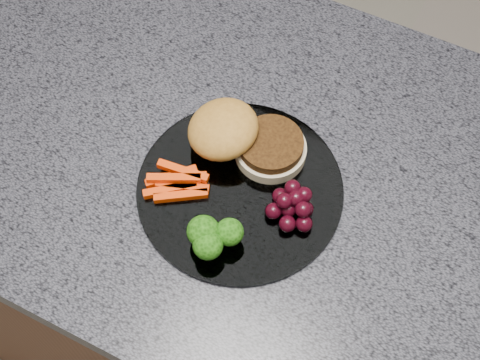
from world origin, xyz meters
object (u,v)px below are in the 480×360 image
at_px(plate, 240,189).
at_px(burger, 240,138).
at_px(grape_bunch, 293,205).
at_px(island_cabinet, 258,289).

bearing_deg(plate, burger, 116.62).
relative_size(plate, grape_bunch, 4.11).
bearing_deg(grape_bunch, island_cabinet, 139.17).
distance_m(island_cabinet, plate, 0.48).
xyz_separation_m(island_cabinet, burger, (-0.04, 0.00, 0.50)).
distance_m(plate, burger, 0.07).
height_order(plate, grape_bunch, grape_bunch).
bearing_deg(island_cabinet, grape_bunch, -40.83).
height_order(burger, grape_bunch, burger).
distance_m(plate, grape_bunch, 0.07).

